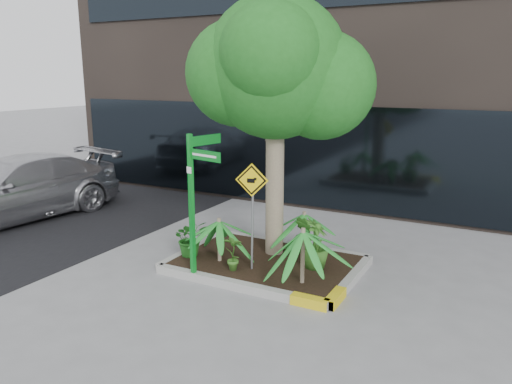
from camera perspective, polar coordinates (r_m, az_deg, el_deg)
The scene contains 14 objects.
ground at distance 9.09m, azimuth -0.82°, elevation -9.02°, with size 80.00×80.00×0.00m, color gray.
asphalt_road at distance 13.33m, azimuth -26.19°, elevation -3.09°, with size 7.00×80.00×0.01m, color black.
planter at distance 9.18m, azimuth 1.28°, elevation -8.12°, with size 3.35×2.36×0.15m.
tree at distance 9.00m, azimuth 2.31°, elevation 14.04°, with size 3.26×2.89×4.89m.
palm_front at distance 7.99m, azimuth 5.42°, elevation -4.56°, with size 1.04×1.04×1.15m.
palm_left at distance 8.95m, azimuth -4.26°, elevation -3.33°, with size 0.90×0.90×1.00m.
palm_back at distance 9.49m, azimuth 5.55°, elevation -2.52°, with size 0.88×0.88×0.97m.
parked_car at distance 13.40m, azimuth -25.93°, elevation 0.33°, with size 2.11×5.20×1.51m, color silver.
shrub_a at distance 9.37m, azimuth -7.50°, elevation -5.23°, with size 0.62×0.62×0.69m, color #1E621C.
shrub_b at distance 8.76m, azimuth 6.78°, elevation -5.93°, with size 0.48×0.48×0.86m, color #31691F.
shrub_c at distance 8.63m, azimuth -2.58°, elevation -6.95°, with size 0.33×0.33×0.64m, color #3A7424.
shrub_d at distance 9.44m, azimuth 5.61°, elevation -4.87°, with size 0.41×0.41×0.74m, color #28601B.
street_sign_post at distance 8.27m, azimuth -6.94°, elevation -0.02°, with size 0.73×0.85×2.53m.
cattle_sign at distance 8.44m, azimuth -0.45°, elevation -0.73°, with size 0.56×0.17×1.86m.
Camera 1 is at (4.05, -7.37, 3.45)m, focal length 35.00 mm.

